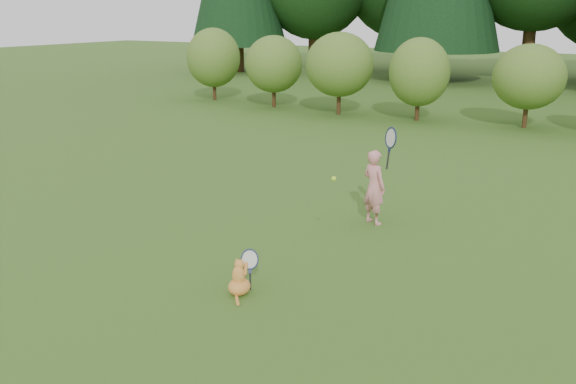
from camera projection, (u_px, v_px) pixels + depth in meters
The scene contains 5 objects.
ground at pixel (250, 248), 9.62m from camera, with size 100.00×100.00×0.00m, color #255116.
shrub_row at pixel (477, 77), 20.07m from camera, with size 28.00×3.00×2.80m, color #4A6C21, non-canonical shape.
child at pixel (375, 185), 10.55m from camera, with size 0.73×0.51×1.87m.
cat at pixel (240, 276), 8.01m from camera, with size 0.41×0.71×0.62m.
tennis_ball at pixel (334, 179), 8.81m from camera, with size 0.07×0.07×0.07m.
Camera 1 is at (5.01, -7.53, 3.44)m, focal length 40.00 mm.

